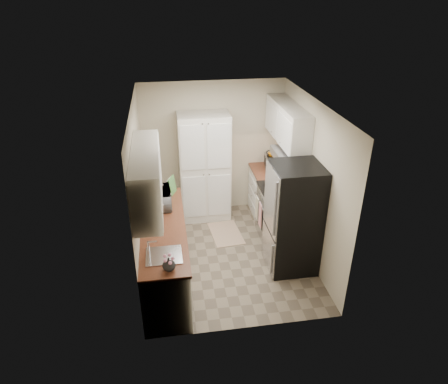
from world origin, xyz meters
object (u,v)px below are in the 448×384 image
object	(u,v)px
microwave	(160,198)
toaster_oven	(273,161)
wine_bottle	(155,187)
electric_range	(279,213)
refrigerator	(294,218)
pantry_cabinet	(205,168)

from	to	relation	value
microwave	toaster_oven	world-z (taller)	microwave
microwave	wine_bottle	distance (m)	0.41
electric_range	wine_bottle	distance (m)	2.15
refrigerator	wine_bottle	bearing A→B (deg)	154.93
wine_bottle	toaster_oven	xyz separation A→B (m)	(2.18, 0.80, -0.03)
wine_bottle	electric_range	bearing A→B (deg)	-4.15
electric_range	microwave	bearing A→B (deg)	-172.86
pantry_cabinet	toaster_oven	bearing A→B (deg)	1.11
pantry_cabinet	electric_range	world-z (taller)	pantry_cabinet
refrigerator	microwave	xyz separation A→B (m)	(-1.96, 0.55, 0.21)
pantry_cabinet	electric_range	size ratio (longest dim) A/B	1.77
refrigerator	wine_bottle	distance (m)	2.25
electric_range	refrigerator	xyz separation A→B (m)	(-0.03, -0.80, 0.37)
refrigerator	toaster_oven	world-z (taller)	refrigerator
electric_range	microwave	world-z (taller)	microwave
microwave	wine_bottle	xyz separation A→B (m)	(-0.07, 0.40, 0.00)
electric_range	toaster_oven	size ratio (longest dim) A/B	2.93
microwave	wine_bottle	world-z (taller)	wine_bottle
wine_bottle	microwave	bearing A→B (deg)	-79.94
pantry_cabinet	microwave	xyz separation A→B (m)	(-0.82, -1.17, 0.06)
microwave	pantry_cabinet	bearing A→B (deg)	-37.99
pantry_cabinet	refrigerator	distance (m)	2.07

